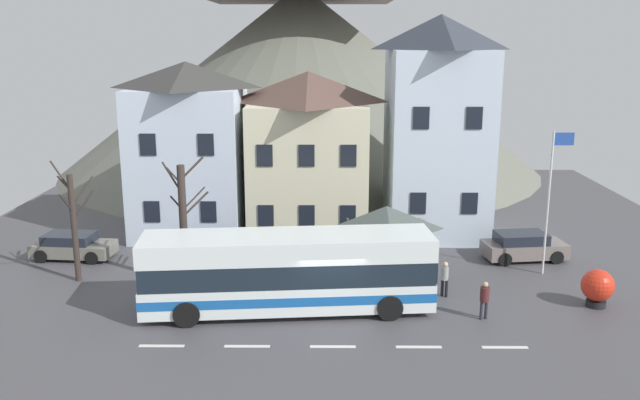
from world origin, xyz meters
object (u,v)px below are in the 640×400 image
(townhouse_01, at_px, (308,152))
(parked_car_02, at_px, (73,246))
(parked_car_01, at_px, (523,246))
(public_bench, at_px, (395,258))
(hilltop_castle, at_px, (299,69))
(pedestrian_02, at_px, (445,276))
(bare_tree_01, at_px, (184,222))
(harbour_buoy, at_px, (598,286))
(bus_shelter, at_px, (387,218))
(flagpole, at_px, (551,192))
(pedestrian_01, at_px, (485,297))
(bare_tree_00, at_px, (74,224))
(pedestrian_00, at_px, (403,274))
(pedestrian_03, at_px, (383,270))
(transit_bus, at_px, (288,273))
(townhouse_02, at_px, (437,127))
(parked_car_00, at_px, (216,247))
(townhouse_00, at_px, (189,149))

(townhouse_01, xyz_separation_m, parked_car_02, (-11.40, -5.27, -3.77))
(parked_car_01, relative_size, public_bench, 2.60)
(hilltop_castle, distance_m, parked_car_02, 27.00)
(public_bench, bearing_deg, pedestrian_02, -65.06)
(bare_tree_01, bearing_deg, harbour_buoy, -7.98)
(townhouse_01, bearing_deg, bus_shelter, -66.30)
(flagpole, height_order, bare_tree_01, flagpole)
(pedestrian_01, bearing_deg, bus_shelter, 129.28)
(bare_tree_00, bearing_deg, harbour_buoy, -7.25)
(pedestrian_00, relative_size, bare_tree_00, 0.31)
(pedestrian_03, xyz_separation_m, bare_tree_00, (-13.42, 0.99, 1.72))
(bare_tree_01, bearing_deg, townhouse_01, 59.57)
(transit_bus, bearing_deg, townhouse_02, 51.25)
(parked_car_00, xyz_separation_m, pedestrian_02, (10.29, -4.73, 0.26))
(pedestrian_03, bearing_deg, parked_car_02, 164.65)
(townhouse_00, bearing_deg, pedestrian_00, -41.11)
(hilltop_castle, xyz_separation_m, parked_car_01, (11.76, -23.88, -7.42))
(townhouse_01, xyz_separation_m, public_bench, (4.24, -6.53, -3.91))
(bus_shelter, xyz_separation_m, bare_tree_01, (-8.75, -0.52, -0.09))
(pedestrian_01, bearing_deg, public_bench, 115.37)
(hilltop_castle, relative_size, public_bench, 24.54)
(bus_shelter, xyz_separation_m, pedestrian_03, (-0.21, -1.11, -1.99))
(harbour_buoy, relative_size, bare_tree_00, 0.29)
(bus_shelter, distance_m, harbour_buoy, 8.94)
(parked_car_00, bearing_deg, townhouse_00, -61.85)
(pedestrian_01, bearing_deg, townhouse_02, 90.43)
(parked_car_01, relative_size, bare_tree_00, 0.76)
(transit_bus, height_order, bare_tree_00, bare_tree_00)
(bare_tree_00, bearing_deg, parked_car_02, 114.14)
(transit_bus, xyz_separation_m, bare_tree_01, (-4.64, 2.93, 1.22))
(pedestrian_00, bearing_deg, townhouse_02, 73.88)
(pedestrian_03, relative_size, flagpole, 0.23)
(townhouse_02, height_order, pedestrian_03, townhouse_02)
(townhouse_00, relative_size, pedestrian_00, 5.69)
(hilltop_castle, bearing_deg, townhouse_01, -86.29)
(bus_shelter, bearing_deg, flagpole, 7.23)
(public_bench, bearing_deg, parked_car_00, 172.48)
(pedestrian_00, bearing_deg, hilltop_castle, 100.74)
(hilltop_castle, bearing_deg, parked_car_02, -113.13)
(parked_car_02, distance_m, public_bench, 15.69)
(townhouse_01, xyz_separation_m, bare_tree_01, (-5.14, -8.75, -1.59))
(hilltop_castle, relative_size, pedestrian_00, 23.51)
(harbour_buoy, height_order, bare_tree_00, bare_tree_00)
(parked_car_00, distance_m, parked_car_02, 7.01)
(pedestrian_00, height_order, flagpole, flagpole)
(townhouse_00, relative_size, bus_shelter, 2.58)
(flagpole, height_order, harbour_buoy, flagpole)
(pedestrian_00, distance_m, harbour_buoy, 7.71)
(townhouse_00, height_order, hilltop_castle, hilltop_castle)
(townhouse_01, height_order, pedestrian_00, townhouse_01)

